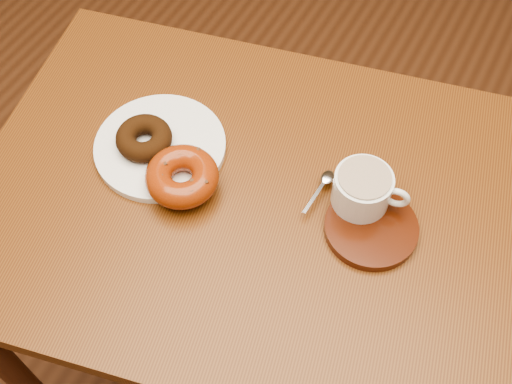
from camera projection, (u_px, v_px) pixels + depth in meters
The scene contains 7 objects.
cafe_table at pixel (246, 234), 1.11m from camera, with size 0.97×0.81×0.80m.
donut_plate at pixel (160, 146), 1.04m from camera, with size 0.21×0.21×0.01m, color white.
donut_cinnamon at pixel (144, 138), 1.02m from camera, with size 0.09×0.09×0.03m, color black.
donut_caramel at pixel (182, 177), 0.98m from camera, with size 0.12×0.12×0.04m.
saucer at pixel (371, 228), 0.96m from camera, with size 0.14×0.14×0.01m, color #3E1508.
coffee_cup at pixel (363, 189), 0.95m from camera, with size 0.12×0.09×0.06m.
teaspoon at pixel (325, 181), 0.99m from camera, with size 0.02×0.09×0.01m.
Camera 1 is at (-0.00, -0.24, 1.64)m, focal length 45.00 mm.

